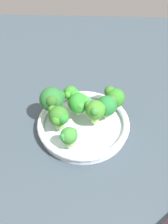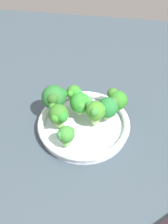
{
  "view_description": "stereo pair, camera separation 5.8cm",
  "coord_description": "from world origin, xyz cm",
  "px_view_note": "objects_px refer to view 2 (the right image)",
  "views": [
    {
      "loc": [
        -0.15,
        -55.16,
        63.02
      ],
      "look_at": [
        -2.42,
        0.43,
        6.26
      ],
      "focal_mm": 47.69,
      "sensor_mm": 36.0,
      "label": 1
    },
    {
      "loc": [
        5.63,
        -54.62,
        63.02
      ],
      "look_at": [
        -2.42,
        0.43,
        6.26
      ],
      "focal_mm": 47.69,
      "sensor_mm": 36.0,
      "label": 2
    }
  ],
  "objects_px": {
    "bowl": "(84,124)",
    "broccoli_floret_5": "(74,94)",
    "broccoli_floret_4": "(54,97)",
    "broccoli_floret_7": "(59,115)",
    "broccoli_floret_0": "(95,111)",
    "broccoli_floret_1": "(66,135)",
    "broccoli_floret_6": "(117,100)",
    "broccoli_floret_2": "(81,103)",
    "broccoli_floret_3": "(108,107)"
  },
  "relations": [
    {
      "from": "bowl",
      "to": "broccoli_floret_7",
      "type": "relative_size",
      "value": 3.87
    },
    {
      "from": "broccoli_floret_0",
      "to": "broccoli_floret_7",
      "type": "height_order",
      "value": "broccoli_floret_0"
    },
    {
      "from": "broccoli_floret_2",
      "to": "broccoli_floret_3",
      "type": "xyz_separation_m",
      "value": [
        0.07,
        -0.0,
        -0.0
      ]
    },
    {
      "from": "broccoli_floret_3",
      "to": "broccoli_floret_7",
      "type": "distance_m",
      "value": 0.13
    },
    {
      "from": "broccoli_floret_4",
      "to": "broccoli_floret_7",
      "type": "height_order",
      "value": "broccoli_floret_4"
    },
    {
      "from": "broccoli_floret_1",
      "to": "broccoli_floret_6",
      "type": "relative_size",
      "value": 0.9
    },
    {
      "from": "broccoli_floret_2",
      "to": "broccoli_floret_7",
      "type": "xyz_separation_m",
      "value": [
        -0.05,
        -0.05,
        0.0
      ]
    },
    {
      "from": "broccoli_floret_7",
      "to": "broccoli_floret_0",
      "type": "bearing_deg",
      "value": 14.34
    },
    {
      "from": "broccoli_floret_5",
      "to": "broccoli_floret_7",
      "type": "xyz_separation_m",
      "value": [
        -0.03,
        -0.09,
        0.0
      ]
    },
    {
      "from": "broccoli_floret_4",
      "to": "broccoli_floret_5",
      "type": "relative_size",
      "value": 1.4
    },
    {
      "from": "bowl",
      "to": "broccoli_floret_0",
      "type": "height_order",
      "value": "broccoli_floret_0"
    },
    {
      "from": "broccoli_floret_0",
      "to": "broccoli_floret_1",
      "type": "height_order",
      "value": "broccoli_floret_0"
    },
    {
      "from": "broccoli_floret_3",
      "to": "broccoli_floret_6",
      "type": "xyz_separation_m",
      "value": [
        0.02,
        0.03,
        -0.0
      ]
    },
    {
      "from": "broccoli_floret_7",
      "to": "broccoli_floret_1",
      "type": "bearing_deg",
      "value": -62.86
    },
    {
      "from": "bowl",
      "to": "broccoli_floret_3",
      "type": "bearing_deg",
      "value": 18.73
    },
    {
      "from": "broccoli_floret_4",
      "to": "broccoli_floret_6",
      "type": "bearing_deg",
      "value": 10.44
    },
    {
      "from": "bowl",
      "to": "broccoli_floret_4",
      "type": "relative_size",
      "value": 3.08
    },
    {
      "from": "bowl",
      "to": "broccoli_floret_0",
      "type": "xyz_separation_m",
      "value": [
        0.03,
        -0.0,
        0.06
      ]
    },
    {
      "from": "broccoli_floret_2",
      "to": "broccoli_floret_4",
      "type": "relative_size",
      "value": 0.8
    },
    {
      "from": "bowl",
      "to": "broccoli_floret_7",
      "type": "height_order",
      "value": "broccoli_floret_7"
    },
    {
      "from": "broccoli_floret_0",
      "to": "broccoli_floret_3",
      "type": "distance_m",
      "value": 0.04
    },
    {
      "from": "broccoli_floret_0",
      "to": "broccoli_floret_7",
      "type": "distance_m",
      "value": 0.1
    },
    {
      "from": "broccoli_floret_3",
      "to": "bowl",
      "type": "bearing_deg",
      "value": -161.27
    },
    {
      "from": "broccoli_floret_1",
      "to": "bowl",
      "type": "bearing_deg",
      "value": 69.29
    },
    {
      "from": "broccoli_floret_5",
      "to": "broccoli_floret_6",
      "type": "relative_size",
      "value": 0.96
    },
    {
      "from": "broccoli_floret_0",
      "to": "broccoli_floret_2",
      "type": "xyz_separation_m",
      "value": [
        -0.04,
        0.03,
        -0.01
      ]
    },
    {
      "from": "broccoli_floret_2",
      "to": "broccoli_floret_5",
      "type": "height_order",
      "value": "broccoli_floret_2"
    },
    {
      "from": "bowl",
      "to": "broccoli_floret_2",
      "type": "relative_size",
      "value": 3.87
    },
    {
      "from": "broccoli_floret_2",
      "to": "broccoli_floret_1",
      "type": "bearing_deg",
      "value": -100.66
    },
    {
      "from": "bowl",
      "to": "broccoli_floret_1",
      "type": "height_order",
      "value": "broccoli_floret_1"
    },
    {
      "from": "broccoli_floret_7",
      "to": "broccoli_floret_4",
      "type": "bearing_deg",
      "value": 112.67
    },
    {
      "from": "broccoli_floret_0",
      "to": "broccoli_floret_6",
      "type": "bearing_deg",
      "value": 48.43
    },
    {
      "from": "broccoli_floret_0",
      "to": "broccoli_floret_5",
      "type": "bearing_deg",
      "value": 135.97
    },
    {
      "from": "broccoli_floret_0",
      "to": "broccoli_floret_6",
      "type": "distance_m",
      "value": 0.08
    },
    {
      "from": "broccoli_floret_5",
      "to": "broccoli_floret_7",
      "type": "bearing_deg",
      "value": -106.08
    },
    {
      "from": "bowl",
      "to": "broccoli_floret_7",
      "type": "xyz_separation_m",
      "value": [
        -0.06,
        -0.03,
        0.05
      ]
    },
    {
      "from": "broccoli_floret_3",
      "to": "broccoli_floret_4",
      "type": "height_order",
      "value": "broccoli_floret_4"
    },
    {
      "from": "broccoli_floret_1",
      "to": "broccoli_floret_4",
      "type": "distance_m",
      "value": 0.12
    },
    {
      "from": "broccoli_floret_0",
      "to": "broccoli_floret_4",
      "type": "bearing_deg",
      "value": 166.45
    },
    {
      "from": "broccoli_floret_5",
      "to": "broccoli_floret_7",
      "type": "relative_size",
      "value": 0.9
    },
    {
      "from": "bowl",
      "to": "broccoli_floret_1",
      "type": "bearing_deg",
      "value": -110.71
    },
    {
      "from": "bowl",
      "to": "broccoli_floret_3",
      "type": "height_order",
      "value": "broccoli_floret_3"
    },
    {
      "from": "broccoli_floret_5",
      "to": "broccoli_floret_7",
      "type": "distance_m",
      "value": 0.09
    },
    {
      "from": "bowl",
      "to": "broccoli_floret_0",
      "type": "distance_m",
      "value": 0.07
    },
    {
      "from": "broccoli_floret_4",
      "to": "broccoli_floret_0",
      "type": "bearing_deg",
      "value": -13.55
    },
    {
      "from": "broccoli_floret_2",
      "to": "bowl",
      "type": "bearing_deg",
      "value": -64.91
    },
    {
      "from": "bowl",
      "to": "broccoli_floret_5",
      "type": "distance_m",
      "value": 0.09
    },
    {
      "from": "bowl",
      "to": "broccoli_floret_5",
      "type": "height_order",
      "value": "broccoli_floret_5"
    },
    {
      "from": "broccoli_floret_0",
      "to": "bowl",
      "type": "bearing_deg",
      "value": 173.31
    },
    {
      "from": "broccoli_floret_5",
      "to": "broccoli_floret_6",
      "type": "xyz_separation_m",
      "value": [
        0.12,
        -0.01,
        -0.0
      ]
    }
  ]
}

